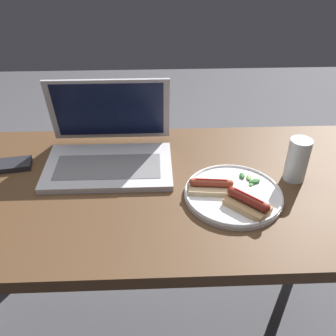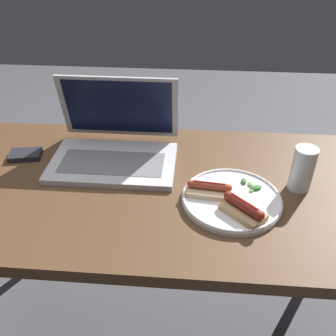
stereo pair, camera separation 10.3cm
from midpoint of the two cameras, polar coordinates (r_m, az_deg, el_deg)
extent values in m
plane|color=#4C4C51|center=(1.63, -0.01, -23.85)|extent=(6.00, 6.00, 0.00)
cube|color=#4C331E|center=(1.08, -0.02, -3.24)|extent=(1.40, 0.66, 0.04)
cylinder|color=#4C331E|center=(1.62, 23.96, -8.89)|extent=(0.04, 0.04, 0.71)
cylinder|color=#4C331E|center=(1.67, -21.49, -6.61)|extent=(0.04, 0.04, 0.71)
cube|color=#B7B7BC|center=(1.15, -5.82, 0.72)|extent=(0.38, 0.24, 0.02)
cube|color=slate|center=(1.13, -5.96, 0.73)|extent=(0.31, 0.13, 0.00)
cube|color=#B7B7BC|center=(1.21, -5.03, 9.15)|extent=(0.38, 0.05, 0.22)
cube|color=#0C1433|center=(1.20, -5.07, 9.11)|extent=(0.34, 0.04, 0.19)
cylinder|color=silver|center=(1.02, 12.50, -4.88)|extent=(0.27, 0.27, 0.01)
torus|color=silver|center=(1.02, 12.56, -4.50)|extent=(0.26, 0.26, 0.01)
cube|color=#D6B784|center=(1.02, 9.17, -3.61)|extent=(0.13, 0.07, 0.02)
cylinder|color=#9E3D28|center=(1.01, 9.26, -2.80)|extent=(0.10, 0.03, 0.02)
sphere|color=#9E3D28|center=(1.01, 6.44, -2.50)|extent=(0.02, 0.02, 0.02)
sphere|color=#9E3D28|center=(1.01, 12.09, -3.11)|extent=(0.02, 0.02, 0.02)
cylinder|color=red|center=(1.00, 9.32, -2.33)|extent=(0.09, 0.01, 0.01)
cube|color=tan|center=(0.97, 14.35, -6.61)|extent=(0.12, 0.12, 0.02)
cylinder|color=maroon|center=(0.96, 14.53, -5.66)|extent=(0.09, 0.09, 0.03)
sphere|color=maroon|center=(0.98, 12.26, -4.31)|extent=(0.03, 0.03, 0.03)
sphere|color=maroon|center=(0.94, 16.90, -7.05)|extent=(0.03, 0.03, 0.03)
cylinder|color=red|center=(0.95, 14.64, -5.08)|extent=(0.06, 0.06, 0.01)
ellipsoid|color=#2D662D|center=(1.08, 14.19, -2.04)|extent=(0.02, 0.03, 0.01)
ellipsoid|color=#2D662D|center=(1.07, 16.09, -2.97)|extent=(0.04, 0.03, 0.01)
ellipsoid|color=#709E4C|center=(1.08, 15.15, -2.27)|extent=(0.02, 0.03, 0.01)
ellipsoid|color=#4C8E3D|center=(1.05, 15.38, -3.45)|extent=(0.02, 0.02, 0.00)
ellipsoid|color=#387A33|center=(1.07, 15.40, -2.99)|extent=(0.02, 0.02, 0.00)
cylinder|color=silver|center=(1.10, 22.39, -0.20)|extent=(0.06, 0.06, 0.13)
cube|color=#232328|center=(1.24, -18.76, 1.86)|extent=(0.11, 0.08, 0.02)
camera|label=1|loc=(0.05, -87.14, 1.98)|focal=40.00mm
camera|label=2|loc=(0.05, 92.86, -1.98)|focal=40.00mm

